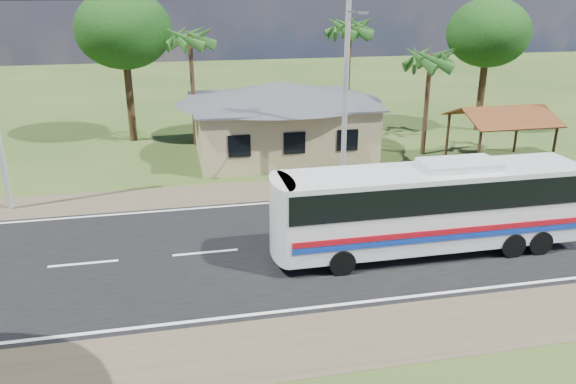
{
  "coord_description": "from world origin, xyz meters",
  "views": [
    {
      "loc": [
        -5.38,
        -19.75,
        9.67
      ],
      "look_at": [
        -1.03,
        1.0,
        1.89
      ],
      "focal_mm": 35.0,
      "sensor_mm": 36.0,
      "label": 1
    }
  ],
  "objects": [
    {
      "name": "tree_behind_shed",
      "position": [
        16.0,
        16.0,
        6.68
      ],
      "size": [
        5.6,
        5.6,
        9.02
      ],
      "color": "#47301E",
      "rests_on": "ground"
    },
    {
      "name": "house",
      "position": [
        1.0,
        13.0,
        2.64
      ],
      "size": [
        12.4,
        10.0,
        5.0
      ],
      "color": "tan",
      "rests_on": "ground"
    },
    {
      "name": "tree_behind_house",
      "position": [
        -8.0,
        18.0,
        7.12
      ],
      "size": [
        6.0,
        6.0,
        9.61
      ],
      "color": "#47301E",
      "rests_on": "ground"
    },
    {
      "name": "road",
      "position": [
        0.0,
        0.0,
        0.01
      ],
      "size": [
        120.0,
        16.0,
        0.03
      ],
      "color": "black",
      "rests_on": "ground"
    },
    {
      "name": "motorcycle",
      "position": [
        6.51,
        7.75,
        0.47
      ],
      "size": [
        1.89,
        1.22,
        0.94
      ],
      "primitive_type": "imported",
      "rotation": [
        0.0,
        0.0,
        1.94
      ],
      "color": "black",
      "rests_on": "ground"
    },
    {
      "name": "palm_near",
      "position": [
        9.5,
        11.0,
        5.71
      ],
      "size": [
        2.8,
        2.8,
        6.7
      ],
      "color": "#47301E",
      "rests_on": "ground"
    },
    {
      "name": "waiting_shed",
      "position": [
        13.0,
        8.5,
        2.73
      ],
      "size": [
        5.2,
        4.48,
        3.35
      ],
      "color": "#332212",
      "rests_on": "ground"
    },
    {
      "name": "coach_bus",
      "position": [
        3.99,
        -1.59,
        2.06
      ],
      "size": [
        11.63,
        2.58,
        3.61
      ],
      "rotation": [
        0.0,
        0.0,
        0.0
      ],
      "color": "silver",
      "rests_on": "ground"
    },
    {
      "name": "palm_mid",
      "position": [
        6.0,
        15.5,
        7.16
      ],
      "size": [
        2.8,
        2.8,
        8.2
      ],
      "color": "#47301E",
      "rests_on": "ground"
    },
    {
      "name": "utility_poles",
      "position": [
        2.67,
        6.49,
        5.77
      ],
      "size": [
        32.8,
        2.22,
        11.0
      ],
      "color": "#9E9E99",
      "rests_on": "ground"
    },
    {
      "name": "palm_far",
      "position": [
        -4.0,
        16.0,
        6.68
      ],
      "size": [
        2.8,
        2.8,
        7.7
      ],
      "color": "#47301E",
      "rests_on": "ground"
    },
    {
      "name": "ground",
      "position": [
        0.0,
        0.0,
        0.0
      ],
      "size": [
        120.0,
        120.0,
        0.0
      ],
      "primitive_type": "plane",
      "color": "#294317",
      "rests_on": "ground"
    },
    {
      "name": "concrete_barrier",
      "position": [
        12.0,
        5.6,
        0.45
      ],
      "size": [
        7.0,
        0.3,
        0.9
      ],
      "primitive_type": "cube",
      "color": "#9E9E99",
      "rests_on": "ground"
    }
  ]
}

